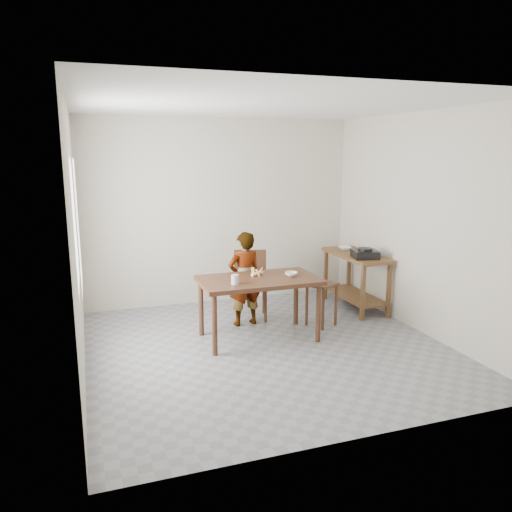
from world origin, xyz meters
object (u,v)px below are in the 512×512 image
object	(u,v)px
child	(244,279)
stool	(321,304)
prep_counter	(355,281)
dining_chair	(251,286)
dining_table	(259,309)

from	to	relation	value
child	stool	size ratio (longest dim) A/B	2.15
stool	prep_counter	bearing A→B (deg)	33.42
dining_chair	dining_table	bearing A→B (deg)	-85.14
dining_table	dining_chair	xyz separation A→B (m)	(0.15, 0.75, 0.08)
dining_table	child	xyz separation A→B (m)	(-0.01, 0.53, 0.24)
dining_table	stool	bearing A→B (deg)	10.59
prep_counter	child	world-z (taller)	child
prep_counter	stool	xyz separation A→B (m)	(-0.80, -0.53, -0.11)
dining_chair	stool	xyz separation A→B (m)	(0.77, -0.58, -0.17)
child	stool	xyz separation A→B (m)	(0.93, -0.36, -0.33)
dining_table	prep_counter	size ratio (longest dim) A/B	1.17
prep_counter	stool	size ratio (longest dim) A/B	2.10
prep_counter	child	size ratio (longest dim) A/B	0.98
child	dining_chair	bearing A→B (deg)	-133.95
prep_counter	child	xyz separation A→B (m)	(-1.73, -0.17, 0.21)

